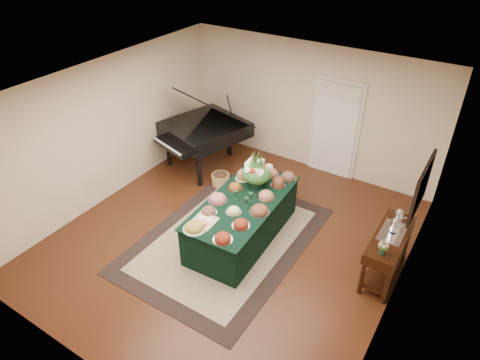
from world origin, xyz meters
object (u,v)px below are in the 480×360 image
Objects in this scene: grand_piano at (205,129)px; buffet_table at (243,219)px; mahogany_sideboard at (389,245)px; floral_centerpiece at (257,170)px.

buffet_table is at bearing -39.40° from grand_piano.
grand_piano is 1.58× the size of mahogany_sideboard.
grand_piano is (-1.98, 1.63, 0.50)m from buffet_table.
buffet_table is 0.88m from floral_centerpiece.
buffet_table is 2.61m from grand_piano.
floral_centerpiece is 0.26× the size of grand_piano.
mahogany_sideboard is at bearing 9.91° from buffet_table.
buffet_table is 4.41× the size of floral_centerpiece.
grand_piano is 4.49m from mahogany_sideboard.
grand_piano is (-1.93, 1.09, -0.19)m from floral_centerpiece.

